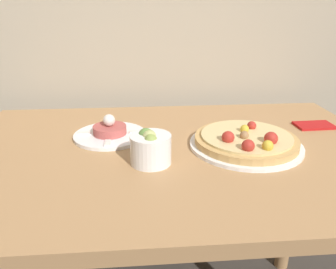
{
  "coord_description": "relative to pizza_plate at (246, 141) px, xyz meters",
  "views": [
    {
      "loc": [
        -0.08,
        -0.43,
        1.16
      ],
      "look_at": [
        -0.02,
        0.4,
        0.83
      ],
      "focal_mm": 35.0,
      "sensor_mm": 36.0,
      "label": 1
    }
  ],
  "objects": [
    {
      "name": "tartare_plate",
      "position": [
        -0.39,
        0.11,
        -0.0
      ],
      "size": [
        0.22,
        0.22,
        0.07
      ],
      "color": "white",
      "rests_on": "dining_table"
    },
    {
      "name": "small_bowl",
      "position": [
        -0.27,
        -0.08,
        0.03
      ],
      "size": [
        0.1,
        0.1,
        0.09
      ],
      "color": "white",
      "rests_on": "dining_table"
    },
    {
      "name": "pizza_plate",
      "position": [
        0.0,
        0.0,
        0.0
      ],
      "size": [
        0.31,
        0.31,
        0.06
      ],
      "color": "white",
      "rests_on": "dining_table"
    },
    {
      "name": "napkin",
      "position": [
        0.27,
        0.14,
        -0.01
      ],
      "size": [
        0.12,
        0.08,
        0.01
      ],
      "color": "red",
      "rests_on": "dining_table"
    },
    {
      "name": "dining_table",
      "position": [
        -0.2,
        0.01,
        -0.13
      ],
      "size": [
        1.22,
        0.8,
        0.79
      ],
      "color": "#AD7F51",
      "rests_on": "ground_plane"
    }
  ]
}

